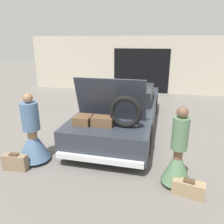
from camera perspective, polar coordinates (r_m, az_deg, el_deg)
The scene contains 7 objects.
ground_plane at distance 6.93m, azimuth 2.71°, elevation -3.75°, with size 40.00×40.00×0.00m, color slate.
garage_wall_back at distance 11.42m, azimuth 7.68°, elevation 12.06°, with size 12.00×0.14×2.80m.
car at distance 6.74m, azimuth 2.79°, elevation 0.75°, with size 1.99×5.16×1.80m.
person_left at distance 5.12m, azimuth -19.99°, elevation -6.47°, with size 0.70×0.70×1.57m.
person_right at distance 4.23m, azimuth 16.77°, elevation -11.52°, with size 0.55×0.55×1.54m.
suitcase_beside_left_person at distance 5.10m, azimuth -23.99°, elevation -11.89°, with size 0.53×0.21×0.37m.
suitcase_beside_right_person at distance 4.25m, azimuth 19.32°, elevation -18.26°, with size 0.58×0.31×0.30m.
Camera 1 is at (1.18, -6.32, 2.60)m, focal length 35.00 mm.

